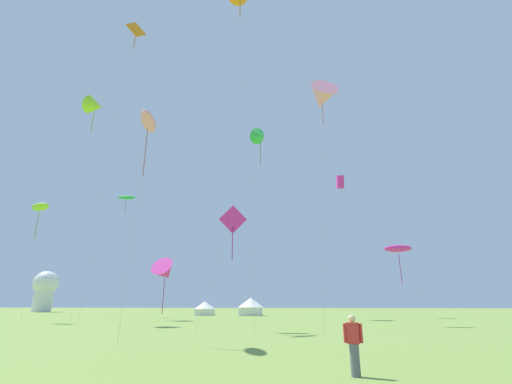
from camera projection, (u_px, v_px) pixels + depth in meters
The scene contains 15 objects.
kite_pink_parafoil at pixel (148, 122), 24.00m from camera, with size 1.94×3.09×14.30m.
kite_lime_parafoil at pixel (40, 207), 45.90m from camera, with size 3.89×3.37×14.68m.
kite_green_parafoil at pixel (127, 198), 65.88m from camera, with size 3.36×2.54×21.46m.
kite_pink_delta at pixel (322, 97), 35.01m from camera, with size 3.55×4.38×23.27m.
kite_magenta_diamond at pixel (233, 221), 30.96m from camera, with size 3.58×2.07×10.34m.
kite_magenta_delta at pixel (165, 272), 48.56m from camera, with size 3.44×4.27×8.18m.
kite_orange_diamond at pixel (135, 33), 43.24m from camera, with size 2.18×2.36×35.44m.
kite_green_delta at pixel (260, 136), 62.64m from camera, with size 4.38×4.45×32.12m.
kite_magenta_box at pixel (340, 182), 66.16m from camera, with size 1.38×2.51×25.05m.
kite_lime_delta at pixel (95, 106), 48.90m from camera, with size 3.81×3.10×29.64m.
kite_magenta_parafoil at pixel (398, 249), 36.69m from camera, with size 3.48×2.89×8.01m.
person_spectator at pixel (354, 346), 10.64m from camera, with size 0.57×0.31×1.73m.
festival_tent_center at pixel (205, 308), 67.22m from camera, with size 3.92×3.92×2.55m.
festival_tent_left at pixel (251, 306), 66.17m from camera, with size 4.88×4.88×3.17m.
observatory_dome at pixel (45, 289), 97.25m from camera, with size 6.40×6.40×10.80m.
Camera 1 is at (5.05, -4.52, 2.04)m, focal length 24.90 mm.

